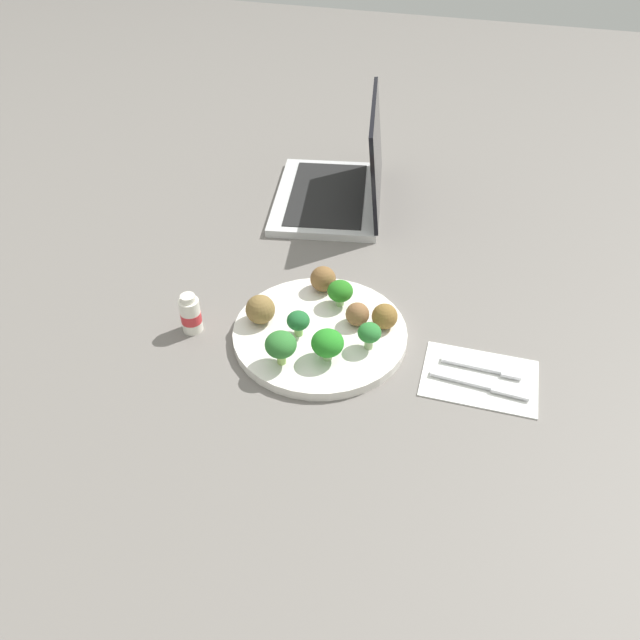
% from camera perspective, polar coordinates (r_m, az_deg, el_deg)
% --- Properties ---
extents(ground_plane, '(4.00, 4.00, 0.00)m').
position_cam_1_polar(ground_plane, '(0.99, 0.00, -1.59)').
color(ground_plane, slate).
extents(plate, '(0.28, 0.28, 0.02)m').
position_cam_1_polar(plate, '(0.98, 0.00, -1.25)').
color(plate, white).
rests_on(plate, ground_plane).
extents(broccoli_floret_front_right, '(0.04, 0.04, 0.04)m').
position_cam_1_polar(broccoli_floret_front_right, '(0.95, -2.05, -0.12)').
color(broccoli_floret_front_right, '#94C96A').
rests_on(broccoli_floret_front_right, plate).
extents(broccoli_floret_back_left, '(0.05, 0.05, 0.05)m').
position_cam_1_polar(broccoli_floret_back_left, '(0.90, 0.71, -2.20)').
color(broccoli_floret_back_left, '#94B87A').
rests_on(broccoli_floret_back_left, plate).
extents(broccoli_floret_near_rim, '(0.04, 0.04, 0.05)m').
position_cam_1_polar(broccoli_floret_near_rim, '(1.01, 1.91, 2.70)').
color(broccoli_floret_near_rim, '#99C77F').
rests_on(broccoli_floret_near_rim, plate).
extents(broccoli_floret_front_left, '(0.04, 0.04, 0.05)m').
position_cam_1_polar(broccoli_floret_front_left, '(0.93, 4.65, -1.26)').
color(broccoli_floret_front_left, '#9FB881').
rests_on(broccoli_floret_front_left, plate).
extents(broccoli_floret_far_rim, '(0.05, 0.05, 0.06)m').
position_cam_1_polar(broccoli_floret_far_rim, '(0.90, -3.70, -2.36)').
color(broccoli_floret_far_rim, '#A4C867').
rests_on(broccoli_floret_far_rim, plate).
extents(meatball_far_rim, '(0.04, 0.04, 0.04)m').
position_cam_1_polar(meatball_far_rim, '(1.04, 0.29, 3.87)').
color(meatball_far_rim, brown).
rests_on(meatball_far_rim, plate).
extents(meatball_center, '(0.04, 0.04, 0.04)m').
position_cam_1_polar(meatball_center, '(0.97, 6.08, 0.34)').
color(meatball_center, brown).
rests_on(meatball_center, plate).
extents(meatball_back_right, '(0.04, 0.04, 0.04)m').
position_cam_1_polar(meatball_back_right, '(0.98, 3.52, 0.55)').
color(meatball_back_right, brown).
rests_on(meatball_back_right, plate).
extents(meatball_front_left, '(0.05, 0.05, 0.05)m').
position_cam_1_polar(meatball_front_left, '(0.98, -5.61, 1.00)').
color(meatball_front_left, brown).
rests_on(meatball_front_left, plate).
extents(napkin, '(0.17, 0.12, 0.01)m').
position_cam_1_polar(napkin, '(0.95, 14.73, -5.24)').
color(napkin, white).
rests_on(napkin, ground_plane).
extents(fork, '(0.12, 0.02, 0.01)m').
position_cam_1_polar(fork, '(0.96, 15.32, -4.38)').
color(fork, silver).
rests_on(fork, napkin).
extents(knife, '(0.15, 0.02, 0.01)m').
position_cam_1_polar(knife, '(0.93, 15.13, -5.89)').
color(knife, silver).
rests_on(knife, napkin).
extents(yogurt_bottle, '(0.03, 0.03, 0.07)m').
position_cam_1_polar(yogurt_bottle, '(1.00, -12.02, 0.49)').
color(yogurt_bottle, white).
rests_on(yogurt_bottle, ground_plane).
extents(laptop, '(0.28, 0.36, 0.22)m').
position_cam_1_polar(laptop, '(1.33, 2.00, 12.57)').
color(laptop, silver).
rests_on(laptop, ground_plane).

